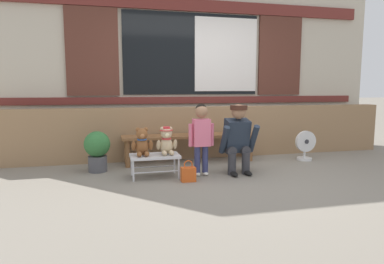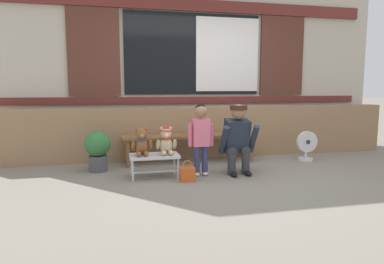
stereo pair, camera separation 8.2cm
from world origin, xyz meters
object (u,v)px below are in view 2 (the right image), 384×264
at_px(potted_plant, 98,149).
at_px(wooden_bench_long, 190,139).
at_px(teddy_bear_with_hat, 166,141).
at_px(floor_fan, 307,146).
at_px(handbag_on_ground, 188,174).
at_px(small_display_bench, 154,157).
at_px(adult_crouching, 238,139).
at_px(child_standing, 201,132).
at_px(teddy_bear_plain, 142,143).

bearing_deg(potted_plant, wooden_bench_long, 11.66).
relative_size(teddy_bear_with_hat, floor_fan, 0.76).
relative_size(teddy_bear_with_hat, handbag_on_ground, 1.34).
height_order(wooden_bench_long, small_display_bench, wooden_bench_long).
distance_m(adult_crouching, potted_plant, 1.96).
bearing_deg(wooden_bench_long, floor_fan, -9.21).
bearing_deg(adult_crouching, teddy_bear_with_hat, 177.48).
bearing_deg(handbag_on_ground, child_standing, 47.11).
distance_m(wooden_bench_long, adult_crouching, 0.96).
bearing_deg(adult_crouching, small_display_bench, 177.94).
xyz_separation_m(potted_plant, floor_fan, (3.24, -0.01, -0.08)).
bearing_deg(floor_fan, handbag_on_ground, -159.63).
xyz_separation_m(teddy_bear_with_hat, floor_fan, (2.34, 0.48, -0.23)).
relative_size(adult_crouching, potted_plant, 1.67).
bearing_deg(teddy_bear_plain, floor_fan, 10.18).
bearing_deg(potted_plant, floor_fan, -0.22).
distance_m(handbag_on_ground, potted_plant, 1.39).
distance_m(child_standing, handbag_on_ground, 0.61).
height_order(small_display_bench, teddy_bear_plain, teddy_bear_plain).
height_order(teddy_bear_plain, teddy_bear_with_hat, same).
distance_m(teddy_bear_plain, child_standing, 0.79).
xyz_separation_m(wooden_bench_long, teddy_bear_plain, (-0.81, -0.78, 0.09)).
bearing_deg(small_display_bench, wooden_bench_long, 50.02).
xyz_separation_m(child_standing, handbag_on_ground, (-0.24, -0.25, -0.50)).
bearing_deg(teddy_bear_plain, child_standing, -4.17).
distance_m(wooden_bench_long, teddy_bear_with_hat, 0.93).
bearing_deg(potted_plant, child_standing, -22.01).
height_order(handbag_on_ground, floor_fan, floor_fan).
bearing_deg(small_display_bench, teddy_bear_plain, 179.49).
relative_size(child_standing, adult_crouching, 1.01).
bearing_deg(child_standing, handbag_on_ground, -132.89).
height_order(child_standing, handbag_on_ground, child_standing).
bearing_deg(adult_crouching, child_standing, -178.42).
xyz_separation_m(wooden_bench_long, child_standing, (-0.04, -0.83, 0.22)).
xyz_separation_m(teddy_bear_plain, teddy_bear_with_hat, (0.32, 0.00, 0.01)).
distance_m(child_standing, potted_plant, 1.49).
xyz_separation_m(teddy_bear_plain, floor_fan, (2.66, 0.48, -0.23)).
bearing_deg(small_display_bench, teddy_bear_with_hat, 0.77).
distance_m(wooden_bench_long, small_display_bench, 1.02).
xyz_separation_m(wooden_bench_long, teddy_bear_with_hat, (-0.49, -0.78, 0.10)).
bearing_deg(wooden_bench_long, small_display_bench, -129.98).
relative_size(adult_crouching, floor_fan, 1.98).
height_order(teddy_bear_plain, floor_fan, teddy_bear_plain).
bearing_deg(small_display_bench, child_standing, -5.12).
height_order(wooden_bench_long, teddy_bear_plain, teddy_bear_plain).
distance_m(wooden_bench_long, child_standing, 0.86).
height_order(potted_plant, floor_fan, potted_plant).
distance_m(teddy_bear_plain, adult_crouching, 1.30).
distance_m(small_display_bench, potted_plant, 0.89).
height_order(teddy_bear_with_hat, potted_plant, teddy_bear_with_hat).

